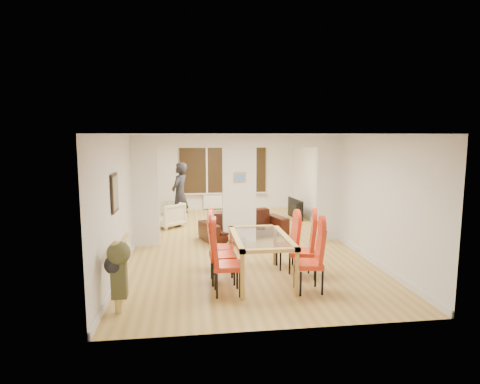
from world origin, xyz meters
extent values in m
cube|color=tan|center=(0.00, 0.00, 0.00)|extent=(5.00, 9.00, 0.01)
cube|color=white|center=(0.00, 0.00, 1.30)|extent=(5.00, 0.18, 2.60)
cube|color=black|center=(0.00, 4.44, 1.50)|extent=(3.00, 0.08, 1.80)
cube|color=white|center=(0.00, 4.40, 0.30)|extent=(1.40, 0.08, 0.50)
sphere|color=orange|center=(0.30, 3.30, 2.15)|extent=(0.36, 0.36, 0.36)
cube|color=gray|center=(-2.47, -2.40, 1.60)|extent=(0.04, 0.52, 0.67)
cube|color=#4C8CD8|center=(0.00, -0.10, 1.60)|extent=(0.30, 0.03, 0.25)
imported|color=black|center=(0.19, 0.52, 0.32)|extent=(2.37, 1.52, 0.65)
imported|color=white|center=(-1.82, 1.90, 0.35)|extent=(1.07, 1.08, 0.70)
imported|color=black|center=(-1.46, 2.10, 0.91)|extent=(0.78, 0.67, 1.82)
imported|color=black|center=(2.00, 2.60, 0.31)|extent=(1.08, 0.30, 0.62)
cylinder|color=#143F19|center=(0.57, 2.42, 0.37)|extent=(0.07, 0.07, 0.27)
imported|color=#372512|center=(0.73, 2.42, 0.26)|extent=(0.22, 0.22, 0.05)
camera|label=1|loc=(-1.20, -9.44, 2.57)|focal=30.00mm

